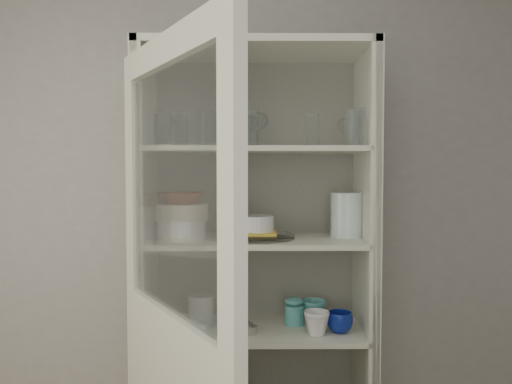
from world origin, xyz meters
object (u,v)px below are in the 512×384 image
at_px(teal_jar, 294,313).
at_px(goblet_2, 251,130).
at_px(pantry_cabinet, 256,305).
at_px(plate_stack_back, 169,228).
at_px(yellow_trivet, 256,233).
at_px(terracotta_bowl, 181,198).
at_px(mug_teal, 314,311).
at_px(white_ramekin, 256,223).
at_px(cream_bowl, 181,212).
at_px(cupboard_door, 174,383).
at_px(goblet_3, 345,132).
at_px(white_canister, 201,310).
at_px(glass_platter, 256,236).
at_px(grey_bowl_stack, 347,215).
at_px(goblet_1, 260,129).
at_px(mug_blue, 340,322).
at_px(plate_stack_front, 182,230).
at_px(mug_white, 317,323).
at_px(measuring_cups, 240,328).

bearing_deg(teal_jar, goblet_2, 161.78).
relative_size(pantry_cabinet, goblet_2, 12.67).
relative_size(plate_stack_back, yellow_trivet, 1.28).
distance_m(terracotta_bowl, mug_teal, 0.80).
bearing_deg(yellow_trivet, white_ramekin, 0.00).
xyz_separation_m(pantry_cabinet, cream_bowl, (-0.32, -0.11, 0.44)).
xyz_separation_m(cupboard_door, goblet_3, (0.68, 0.71, 0.87)).
relative_size(goblet_2, white_canister, 1.21).
distance_m(glass_platter, grey_bowl_stack, 0.42).
xyz_separation_m(goblet_1, goblet_2, (-0.04, -0.02, -0.01)).
distance_m(goblet_3, mug_blue, 0.85).
distance_m(pantry_cabinet, yellow_trivet, 0.36).
xyz_separation_m(pantry_cabinet, grey_bowl_stack, (0.41, -0.04, 0.42)).
bearing_deg(teal_jar, white_canister, -179.09).
relative_size(mug_teal, white_canister, 0.82).
distance_m(cream_bowl, yellow_trivet, 0.34).
distance_m(glass_platter, white_canister, 0.42).
xyz_separation_m(terracotta_bowl, white_ramekin, (0.32, 0.03, -0.11)).
height_order(goblet_3, teal_jar, goblet_3).
bearing_deg(cream_bowl, plate_stack_front, 0.00).
height_order(glass_platter, white_ramekin, white_ramekin).
relative_size(pantry_cabinet, mug_teal, 18.87).
bearing_deg(cupboard_door, grey_bowl_stack, 102.83).
bearing_deg(cream_bowl, goblet_3, 11.84).
bearing_deg(white_ramekin, grey_bowl_stack, 6.42).
bearing_deg(cream_bowl, pantry_cabinet, 19.53).
height_order(goblet_1, cream_bowl, goblet_1).
height_order(plate_stack_back, mug_white, plate_stack_back).
xyz_separation_m(pantry_cabinet, plate_stack_front, (-0.32, -0.11, 0.36)).
height_order(cream_bowl, teal_jar, cream_bowl).
bearing_deg(goblet_2, glass_platter, -78.14).
xyz_separation_m(cupboard_door, measuring_cups, (0.20, 0.52, 0.01)).
xyz_separation_m(goblet_1, plate_stack_front, (-0.34, -0.17, -0.45)).
relative_size(plate_stack_back, glass_platter, 0.67).
bearing_deg(plate_stack_front, goblet_2, 25.94).
bearing_deg(mug_teal, grey_bowl_stack, 14.23).
xyz_separation_m(grey_bowl_stack, white_canister, (-0.66, -0.00, -0.43)).
bearing_deg(white_canister, goblet_3, 6.87).
xyz_separation_m(glass_platter, yellow_trivet, (0.00, 0.00, 0.02)).
xyz_separation_m(plate_stack_back, cream_bowl, (0.09, -0.18, 0.09)).
relative_size(glass_platter, white_canister, 2.51).
height_order(pantry_cabinet, white_ramekin, pantry_cabinet).
relative_size(glass_platter, teal_jar, 3.23).
bearing_deg(plate_stack_front, mug_blue, -2.72).
xyz_separation_m(goblet_1, grey_bowl_stack, (0.39, -0.09, -0.39)).
distance_m(goblet_1, yellow_trivet, 0.49).
bearing_deg(terracotta_bowl, goblet_1, 26.23).
bearing_deg(cupboard_door, goblet_1, 127.93).
relative_size(goblet_1, glass_platter, 0.54).
bearing_deg(cream_bowl, teal_jar, 9.27).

